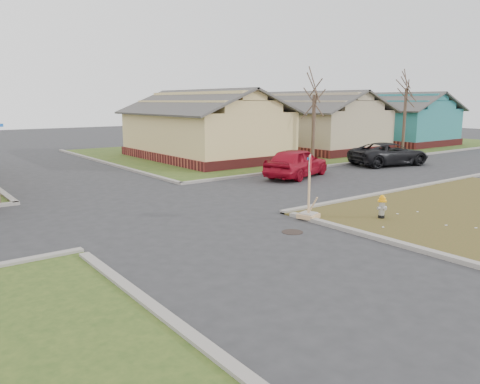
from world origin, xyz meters
TOP-DOWN VIEW (x-y plane):
  - ground at (0.00, 0.00)m, footprint 120.00×120.00m
  - verge_far_right at (22.00, 18.00)m, footprint 37.00×19.00m
  - curbs at (0.00, 5.00)m, footprint 80.00×40.00m
  - manhole at (2.20, -0.50)m, footprint 0.64×0.64m
  - side_house_yellow at (10.00, 16.50)m, footprint 7.60×11.60m
  - side_house_tan at (20.00, 16.50)m, footprint 7.60×11.60m
  - side_house_teal at (30.00, 16.50)m, footprint 7.60×11.60m
  - tree_mid_right at (14.00, 10.20)m, footprint 0.22×0.22m
  - tree_far_right at (24.00, 10.50)m, footprint 0.22×0.22m
  - fire_hydrant at (5.64, -1.15)m, footprint 0.29×0.29m
  - stop_sign at (3.69, 0.31)m, footprint 0.61×0.59m
  - red_sedan at (9.49, 6.95)m, footprint 4.83×3.17m
  - dark_pickup at (17.23, 6.88)m, footprint 5.39×3.40m

SIDE VIEW (x-z plane):
  - ground at x=0.00m, z-range 0.00..0.00m
  - curbs at x=0.00m, z-range -0.06..0.06m
  - manhole at x=2.20m, z-range 0.00..0.01m
  - verge_far_right at x=22.00m, z-range 0.00..0.05m
  - fire_hydrant at x=5.64m, z-range 0.09..0.87m
  - stop_sign at x=3.69m, z-range -0.56..1.59m
  - dark_pickup at x=17.23m, z-range 0.00..1.39m
  - red_sedan at x=9.49m, z-range 0.00..1.53m
  - tree_mid_right at x=14.00m, z-range 0.05..4.25m
  - side_house_yellow at x=10.00m, z-range -0.16..4.54m
  - side_house_tan at x=20.00m, z-range -0.16..4.54m
  - side_house_teal at x=30.00m, z-range -0.16..4.54m
  - tree_far_right at x=24.00m, z-range 0.05..4.81m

